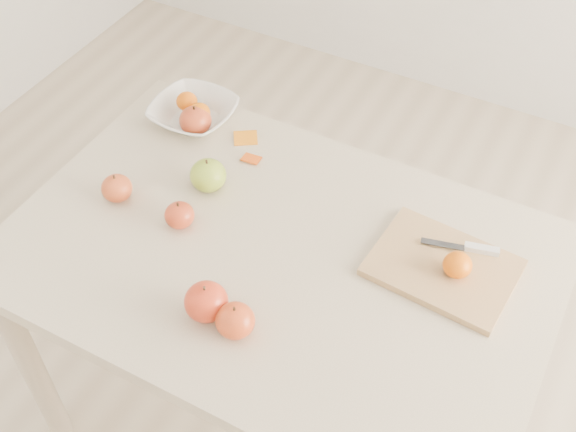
% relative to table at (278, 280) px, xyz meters
% --- Properties ---
extents(ground, '(3.50, 3.50, 0.00)m').
position_rel_table_xyz_m(ground, '(0.00, 0.00, -0.65)').
color(ground, '#C6B293').
rests_on(ground, ground).
extents(table, '(1.20, 0.80, 0.75)m').
position_rel_table_xyz_m(table, '(0.00, 0.00, 0.00)').
color(table, beige).
rests_on(table, ground).
extents(cutting_board, '(0.32, 0.24, 0.02)m').
position_rel_table_xyz_m(cutting_board, '(0.34, 0.12, 0.11)').
color(cutting_board, tan).
rests_on(cutting_board, table).
extents(board_tangerine, '(0.06, 0.06, 0.05)m').
position_rel_table_xyz_m(board_tangerine, '(0.37, 0.11, 0.14)').
color(board_tangerine, '#D55407').
rests_on(board_tangerine, cutting_board).
extents(fruit_bowl, '(0.22, 0.22, 0.05)m').
position_rel_table_xyz_m(fruit_bowl, '(-0.41, 0.30, 0.13)').
color(fruit_bowl, white).
rests_on(fruit_bowl, table).
extents(bowl_tangerine_near, '(0.06, 0.06, 0.05)m').
position_rel_table_xyz_m(bowl_tangerine_near, '(-0.44, 0.31, 0.15)').
color(bowl_tangerine_near, '#E95F08').
rests_on(bowl_tangerine_near, fruit_bowl).
extents(bowl_tangerine_far, '(0.06, 0.06, 0.05)m').
position_rel_table_xyz_m(bowl_tangerine_far, '(-0.38, 0.28, 0.15)').
color(bowl_tangerine_far, '#D76907').
rests_on(bowl_tangerine_far, fruit_bowl).
extents(orange_peel_a, '(0.07, 0.07, 0.01)m').
position_rel_table_xyz_m(orange_peel_a, '(-0.25, 0.29, 0.10)').
color(orange_peel_a, orange).
rests_on(orange_peel_a, table).
extents(orange_peel_b, '(0.05, 0.04, 0.01)m').
position_rel_table_xyz_m(orange_peel_b, '(-0.20, 0.23, 0.10)').
color(orange_peel_b, '#D44E0F').
rests_on(orange_peel_b, table).
extents(paring_knife, '(0.17, 0.06, 0.01)m').
position_rel_table_xyz_m(paring_knife, '(0.39, 0.19, 0.12)').
color(paring_knife, silver).
rests_on(paring_knife, cutting_board).
extents(apple_green, '(0.09, 0.09, 0.08)m').
position_rel_table_xyz_m(apple_green, '(-0.24, 0.10, 0.14)').
color(apple_green, olive).
rests_on(apple_green, table).
extents(apple_red_b, '(0.07, 0.07, 0.06)m').
position_rel_table_xyz_m(apple_red_b, '(-0.23, -0.03, 0.13)').
color(apple_red_b, maroon).
rests_on(apple_red_b, table).
extents(apple_red_a, '(0.08, 0.08, 0.08)m').
position_rel_table_xyz_m(apple_red_a, '(-0.38, 0.26, 0.14)').
color(apple_red_a, maroon).
rests_on(apple_red_a, table).
extents(apple_red_e, '(0.08, 0.08, 0.07)m').
position_rel_table_xyz_m(apple_red_e, '(0.03, -0.22, 0.13)').
color(apple_red_e, '#9B1302').
rests_on(apple_red_e, table).
extents(apple_red_d, '(0.07, 0.07, 0.07)m').
position_rel_table_xyz_m(apple_red_d, '(-0.41, -0.03, 0.13)').
color(apple_red_d, '#A32714').
rests_on(apple_red_d, table).
extents(apple_red_c, '(0.09, 0.09, 0.08)m').
position_rel_table_xyz_m(apple_red_c, '(-0.05, -0.21, 0.14)').
color(apple_red_c, maroon).
rests_on(apple_red_c, table).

